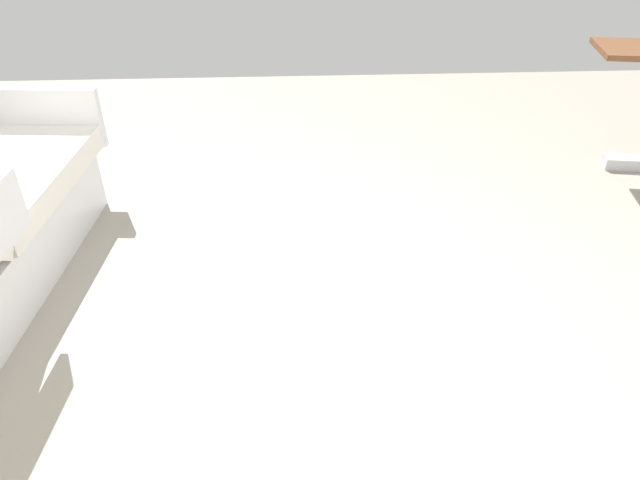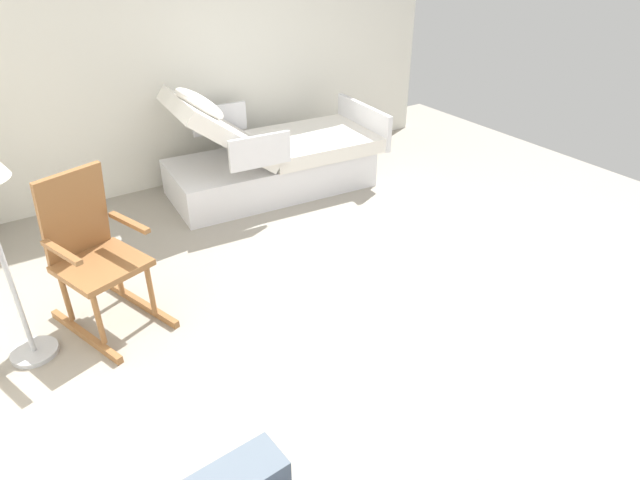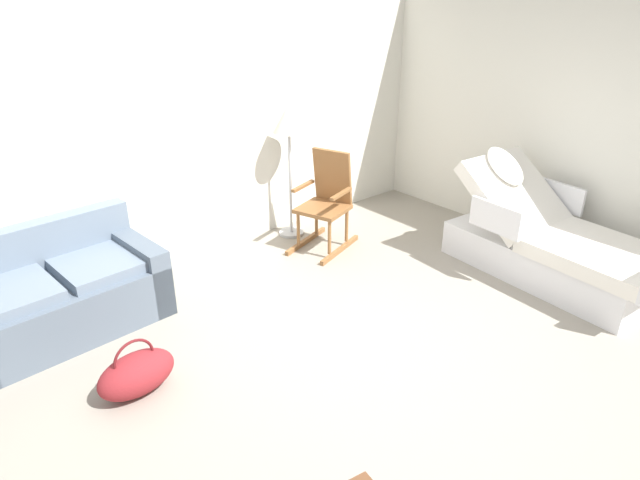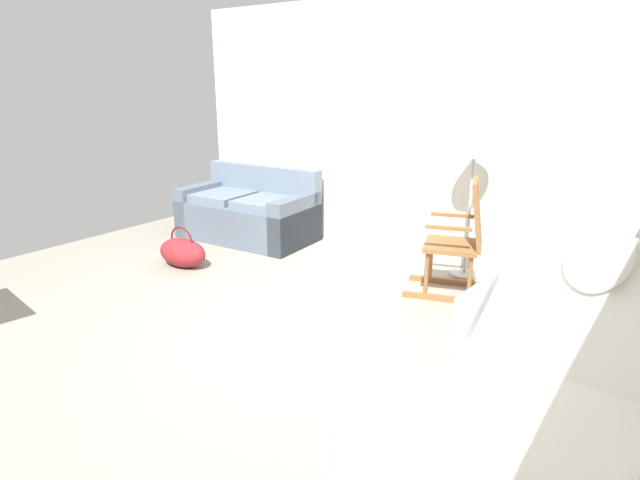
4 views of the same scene
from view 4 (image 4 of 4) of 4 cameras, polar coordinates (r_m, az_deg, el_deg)
ground_plane at (r=4.04m, az=-7.06°, el=-10.69°), size 6.91×6.91×0.00m
back_wall at (r=5.71m, az=10.09°, el=11.54°), size 5.72×0.10×2.70m
hospital_bed at (r=2.89m, az=22.93°, el=-17.05°), size 1.13×2.13×1.16m
couch at (r=6.46m, az=-7.68°, el=2.85°), size 1.65×0.95×0.85m
rocking_chair at (r=4.82m, az=14.89°, el=-0.04°), size 0.87×0.69×1.05m
floor_lamp at (r=5.15m, az=16.32°, el=9.19°), size 0.34×0.34×1.48m
duffel_bag at (r=5.64m, az=-14.60°, el=-1.27°), size 0.58×0.36×0.43m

